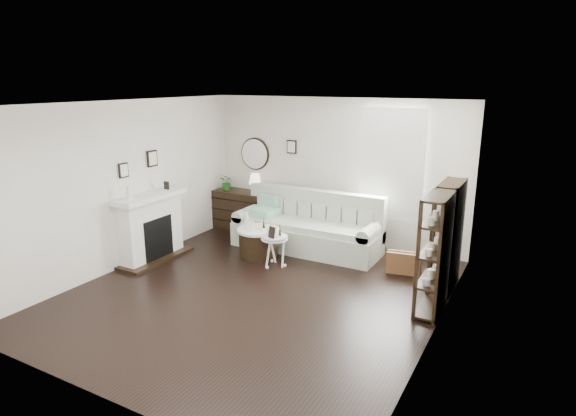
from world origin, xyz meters
The scene contains 18 objects.
room centered at (0.73, 2.70, 1.60)m, with size 5.50×5.50×5.50m.
fireplace centered at (-2.32, 0.30, 0.54)m, with size 0.50×1.40×1.84m.
shelf_unit_far centered at (2.33, 1.55, 0.80)m, with size 0.30×0.80×1.60m.
shelf_unit_near centered at (2.33, 0.65, 0.80)m, with size 0.30×0.80×1.60m.
sofa centered at (-0.21, 2.08, 0.35)m, with size 2.69×0.93×1.05m.
quilt centered at (-1.09, 1.95, 0.61)m, with size 0.55×0.45×0.14m, color #268B6A.
suitcase centered at (1.66, 1.75, 0.18)m, with size 0.53×0.18×0.35m, color brown.
dresser centered at (-1.94, 2.47, 0.40)m, with size 1.21×0.52×0.81m.
table_lamp centered at (-1.59, 2.47, 1.01)m, with size 0.25×0.25×0.40m, color #F6E7CF, non-canonical shape.
potted_plant centered at (-2.25, 2.42, 0.97)m, with size 0.29×0.25×0.33m, color #22621C.
drum_table centered at (-0.77, 1.27, 0.26)m, with size 0.74×0.74×0.51m.
pedestal_table centered at (-0.30, 1.01, 0.49)m, with size 0.44×0.44×0.53m.
eiffel_drum centered at (-0.69, 1.32, 0.60)m, with size 0.11×0.11×0.19m, color black, non-canonical shape.
bottle_drum centered at (-0.96, 1.19, 0.67)m, with size 0.07×0.07×0.32m, color silver.
card_frame_drum centered at (-0.82, 1.09, 0.61)m, with size 0.15×0.01×0.20m, color white.
eiffel_ped centered at (-0.21, 1.04, 0.62)m, with size 0.10×0.10×0.17m, color black, non-canonical shape.
flask_ped centered at (-0.38, 1.03, 0.66)m, with size 0.13×0.13×0.25m, color silver, non-canonical shape.
card_frame_ped centered at (-0.28, 0.90, 0.63)m, with size 0.14×0.01×0.18m, color black.
Camera 1 is at (3.49, -5.44, 3.01)m, focal length 30.00 mm.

